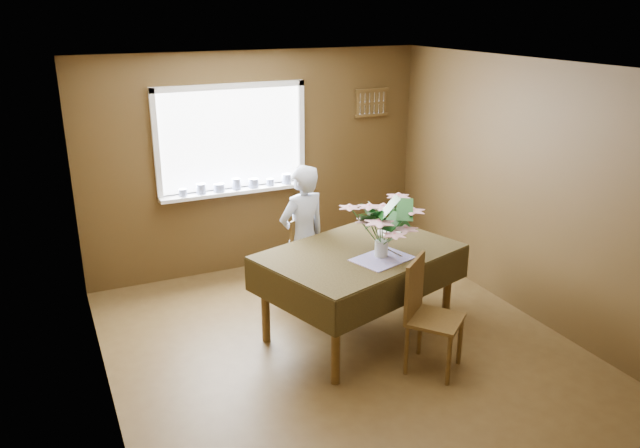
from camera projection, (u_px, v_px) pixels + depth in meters
name	position (u px, v px, depth m)	size (l,w,h in m)	color
floor	(346.00, 352.00, 5.61)	(4.50, 4.50, 0.00)	#4F391B
ceiling	(350.00, 68.00, 4.78)	(4.50, 4.50, 0.00)	white
wall_back	(258.00, 163.00, 7.13)	(4.00, 4.00, 0.00)	brown
wall_front	(544.00, 348.00, 3.27)	(4.00, 4.00, 0.00)	brown
wall_left	(96.00, 260.00, 4.41)	(4.50, 4.50, 0.00)	brown
wall_right	(533.00, 193.00, 5.99)	(4.50, 4.50, 0.00)	brown
window_assembly	(234.00, 158.00, 6.93)	(1.72, 0.20, 1.22)	white
spoon_rack	(371.00, 103.00, 7.47)	(0.44, 0.05, 0.33)	brown
dining_table	(360.00, 261.00, 5.71)	(2.01, 1.65, 0.85)	brown
chair_far	(297.00, 254.00, 6.45)	(0.54, 0.54, 0.95)	brown
chair_near	(426.00, 311.00, 5.22)	(0.59, 0.59, 0.98)	brown
seated_woman	(303.00, 237.00, 6.26)	(0.55, 0.36, 1.50)	white
flower_bouquet	(382.00, 220.00, 5.43)	(0.61, 0.61, 0.52)	white
side_plate	(390.00, 233.00, 6.10)	(0.25, 0.25, 0.01)	white
table_knife	(393.00, 252.00, 5.61)	(0.02, 0.24, 0.00)	silver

